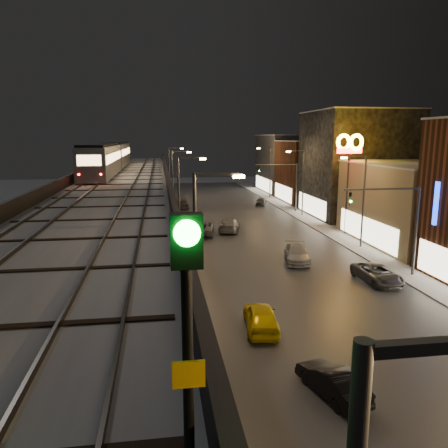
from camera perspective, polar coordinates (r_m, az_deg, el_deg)
road_surface at (r=45.57m, az=4.35°, el=-2.28°), size 17.00×120.00×0.06m
sidewalk_right at (r=48.71m, az=15.91°, el=-1.75°), size 4.00×120.00×0.14m
under_viaduct_pavement at (r=44.64m, az=-12.84°, el=-2.82°), size 11.00×120.00×0.06m
elevated_viaduct at (r=40.52m, az=-13.51°, el=3.78°), size 9.00×100.00×6.30m
viaduct_trackbed at (r=40.56m, az=-13.55°, el=4.88°), size 8.40×100.00×0.32m
viaduct_parapet_streetside at (r=40.38m, az=-7.38°, el=5.74°), size 0.30×100.00×1.10m
viaduct_parapet_far at (r=41.16m, az=-19.63°, el=5.28°), size 0.30×100.00×1.10m
building_c at (r=48.51m, az=24.63°, el=2.42°), size 12.20×15.20×8.16m
building_d at (r=62.17m, az=16.85°, el=7.47°), size 12.20×13.20×14.16m
building_e at (r=75.19m, az=12.23°, el=6.74°), size 12.20×12.20×10.16m
building_f at (r=88.37m, az=9.06°, el=7.82°), size 12.20×16.20×11.16m
streetlight_left_1 at (r=21.97m, az=-3.08°, el=-3.09°), size 2.57×0.28×9.00m
streetlight_left_2 at (r=39.62m, az=-5.52°, el=3.32°), size 2.57×0.28×9.00m
streetlight_right_2 at (r=43.94m, az=17.47°, el=3.63°), size 2.56×0.28×9.00m
streetlight_left_3 at (r=57.49m, az=-6.46°, el=5.76°), size 2.57×0.28×9.00m
streetlight_right_3 at (r=60.54m, az=10.08°, el=5.94°), size 2.56×0.28×9.00m
streetlight_left_4 at (r=75.42m, az=-6.95°, el=7.05°), size 2.57×0.28×9.00m
streetlight_right_4 at (r=77.77m, az=5.88°, el=7.20°), size 2.56×0.28×9.00m
traffic_light_rig_a at (r=35.79m, az=22.32°, el=0.47°), size 6.10×0.34×7.00m
traffic_light_rig_b at (r=63.19m, az=8.43°, el=5.53°), size 6.10×0.34×7.00m
subway_train at (r=57.73m, az=-14.66°, el=8.54°), size 2.83×34.34×3.38m
rail_signal at (r=4.88m, az=-4.83°, el=-9.54°), size 0.38×0.45×3.27m
car_taxi at (r=25.05m, az=4.84°, el=-12.13°), size 2.23×4.54×1.49m
car_near_white at (r=19.91m, az=13.93°, el=-19.46°), size 2.24×3.94×1.23m
car_mid_silver at (r=48.50m, az=-2.88°, el=-0.57°), size 3.21×5.66×1.49m
car_mid_dark at (r=49.98m, az=0.72°, el=-0.20°), size 3.43×5.51×1.49m
car_far_white at (r=66.66m, az=-5.42°, el=2.65°), size 1.83×4.42×1.50m
car_onc_dark at (r=34.56m, az=19.36°, el=-6.24°), size 2.54×4.90×1.32m
car_onc_white at (r=38.44m, az=9.51°, el=-3.93°), size 2.96×5.18×1.41m
car_onc_red at (r=69.66m, az=4.85°, el=2.91°), size 2.52×3.84×1.22m
sign_mcdonalds at (r=49.56m, az=16.08°, el=9.05°), size 3.29×0.80×11.05m
sign_carwash at (r=36.37m, az=26.75°, el=1.40°), size 1.44×0.35×7.46m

